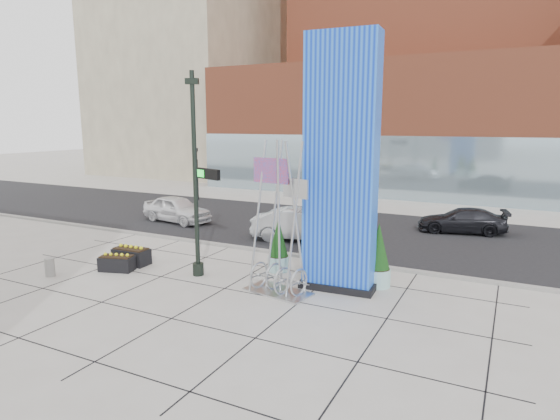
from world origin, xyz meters
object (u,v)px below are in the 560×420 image
at_px(concrete_bollard, 50,267).
at_px(blue_pylon, 341,170).
at_px(public_art_sculpture, 279,254).
at_px(car_white_west, 177,209).
at_px(car_silver_mid, 300,225).
at_px(overhead_street_sign, 208,180).
at_px(lamp_post, 196,195).

bearing_deg(concrete_bollard, blue_pylon, 19.58).
relative_size(blue_pylon, public_art_sculpture, 1.65).
relative_size(blue_pylon, car_white_west, 1.93).
distance_m(public_art_sculpture, car_silver_mid, 7.71).
height_order(blue_pylon, car_white_west, blue_pylon).
relative_size(public_art_sculpture, overhead_street_sign, 1.37).
bearing_deg(lamp_post, overhead_street_sign, 117.16).
bearing_deg(lamp_post, concrete_bollard, -152.17).
xyz_separation_m(overhead_street_sign, car_white_west, (-5.78, 4.78, -2.62)).
height_order(lamp_post, public_art_sculpture, lamp_post).
xyz_separation_m(lamp_post, public_art_sculpture, (3.77, -0.32, -1.81)).
bearing_deg(overhead_street_sign, blue_pylon, 4.24).
bearing_deg(lamp_post, car_silver_mid, 79.40).
bearing_deg(overhead_street_sign, car_silver_mid, 74.16).
relative_size(blue_pylon, concrete_bollard, 12.35).
bearing_deg(public_art_sculpture, blue_pylon, 49.65).
bearing_deg(blue_pylon, lamp_post, -172.39).
height_order(public_art_sculpture, overhead_street_sign, public_art_sculpture).
distance_m(lamp_post, car_white_west, 10.91).
bearing_deg(overhead_street_sign, car_white_west, 159.66).
bearing_deg(car_silver_mid, car_white_west, 70.08).
bearing_deg(car_white_west, car_silver_mid, -85.87).
height_order(overhead_street_sign, car_white_west, overhead_street_sign).
bearing_deg(lamp_post, blue_pylon, 10.96).
distance_m(lamp_post, car_silver_mid, 7.49).
height_order(overhead_street_sign, car_silver_mid, overhead_street_sign).
height_order(blue_pylon, lamp_post, blue_pylon).
bearing_deg(public_art_sculpture, overhead_street_sign, 159.45).
distance_m(blue_pylon, car_white_west, 14.87).
relative_size(lamp_post, overhead_street_sign, 1.99).
xyz_separation_m(public_art_sculpture, car_silver_mid, (-2.47, 7.28, -0.62)).
xyz_separation_m(concrete_bollard, overhead_street_sign, (3.68, 5.70, 3.05)).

